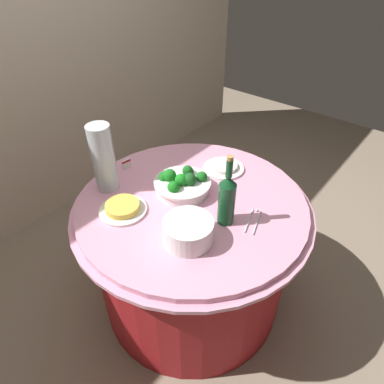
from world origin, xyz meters
TOP-DOWN VIEW (x-y plane):
  - ground_plane at (0.00, 0.00)m, footprint 6.00×6.00m
  - back_wall at (0.00, 1.40)m, footprint 4.40×0.10m
  - buffet_table at (0.00, 0.00)m, footprint 1.16×1.16m
  - broccoli_bowl at (0.02, 0.08)m, footprint 0.28×0.28m
  - plate_stack at (-0.21, -0.15)m, footprint 0.21×0.21m
  - wine_bottle at (-0.02, -0.21)m, footprint 0.07×0.07m
  - decorative_fruit_vase at (-0.19, 0.39)m, footprint 0.11×0.11m
  - serving_tongs at (0.06, -0.30)m, footprint 0.17×0.09m
  - food_plate_fried_egg at (-0.26, 0.19)m, footprint 0.22×0.22m
  - food_plate_rice at (0.32, 0.04)m, footprint 0.22×0.22m
  - label_placard_front at (-0.01, 0.45)m, footprint 0.05×0.01m

SIDE VIEW (x-z plane):
  - ground_plane at x=0.00m, z-range 0.00..0.00m
  - buffet_table at x=0.00m, z-range 0.01..0.75m
  - serving_tongs at x=0.06m, z-range 0.74..0.75m
  - food_plate_rice at x=0.32m, z-range 0.74..0.77m
  - food_plate_fried_egg at x=-0.26m, z-range 0.74..0.78m
  - label_placard_front at x=-0.01m, z-range 0.74..0.80m
  - broccoli_bowl at x=0.02m, z-range 0.73..0.84m
  - plate_stack at x=-0.21m, z-range 0.74..0.84m
  - wine_bottle at x=-0.02m, z-range 0.70..1.04m
  - decorative_fruit_vase at x=-0.19m, z-range 0.72..1.06m
  - back_wall at x=0.00m, z-range 0.00..2.60m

